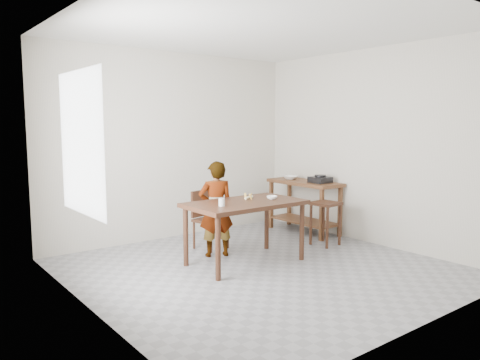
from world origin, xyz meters
TOP-DOWN VIEW (x-y plane):
  - floor at (0.00, 0.00)m, footprint 4.00×4.00m
  - ceiling at (0.00, 0.00)m, footprint 4.00×4.00m
  - wall_back at (0.00, 2.02)m, footprint 4.00×0.04m
  - wall_front at (0.00, -2.02)m, footprint 4.00×0.04m
  - wall_left at (-2.02, 0.00)m, footprint 0.04×4.00m
  - wall_right at (2.02, 0.00)m, footprint 0.04×4.00m
  - window_pane at (-1.97, 0.20)m, footprint 0.02×1.10m
  - dining_table at (0.00, 0.30)m, footprint 1.40×0.80m
  - prep_counter at (1.72, 1.00)m, footprint 0.50×1.20m
  - child at (-0.11, 0.76)m, footprint 0.52×0.44m
  - dining_chair at (0.04, 1.10)m, footprint 0.44×0.44m
  - stool at (1.40, 0.28)m, footprint 0.37×0.37m
  - glass_tumbler at (-0.39, 0.23)m, footprint 0.07×0.07m
  - small_bowl at (0.37, 0.24)m, footprint 0.14×0.14m
  - banana at (0.15, 0.41)m, footprint 0.17×0.13m
  - serving_bowl at (1.70, 1.29)m, footprint 0.28×0.28m
  - gas_burner at (1.74, 0.70)m, footprint 0.27×0.27m

SIDE VIEW (x-z plane):
  - floor at x=0.00m, z-range -0.04..0.00m
  - stool at x=1.40m, z-range 0.00..0.60m
  - dining_table at x=0.00m, z-range 0.00..0.75m
  - dining_chair at x=0.04m, z-range 0.00..0.78m
  - prep_counter at x=1.72m, z-range 0.00..0.80m
  - child at x=-0.11m, z-range 0.00..1.21m
  - small_bowl at x=0.37m, z-range 0.75..0.79m
  - banana at x=0.15m, z-range 0.75..0.80m
  - glass_tumbler at x=-0.39m, z-range 0.75..0.84m
  - serving_bowl at x=1.70m, z-range 0.80..0.86m
  - gas_burner at x=1.74m, z-range 0.80..0.89m
  - wall_back at x=0.00m, z-range 0.00..2.70m
  - wall_front at x=0.00m, z-range 0.00..2.70m
  - wall_left at x=-2.02m, z-range 0.00..2.70m
  - wall_right at x=2.02m, z-range 0.00..2.70m
  - window_pane at x=-1.97m, z-range 0.85..2.15m
  - ceiling at x=0.00m, z-range 2.70..2.74m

